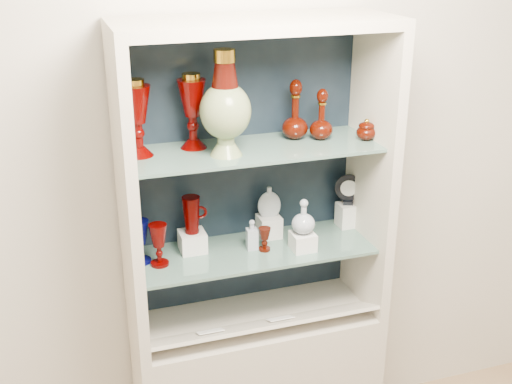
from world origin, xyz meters
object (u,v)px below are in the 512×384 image
object	(u,v)px
pedestal_lamp_left	(137,118)
pedestal_lamp_right	(192,111)
ruby_pitcher	(191,215)
cameo_medallion	(349,189)
ruby_decanter_a	(295,106)
clear_square_bottle	(252,234)
enamel_urn	(225,104)
cobalt_goblet	(140,242)
clear_round_decanter	(304,217)
flat_flask	(269,201)
ruby_goblet_small	(265,239)
ruby_decanter_b	(322,113)
ruby_goblet_tall	(159,245)
lidded_bowl	(366,129)

from	to	relation	value
pedestal_lamp_left	pedestal_lamp_right	bearing A→B (deg)	8.68
pedestal_lamp_left	ruby_pitcher	bearing A→B (deg)	6.96
pedestal_lamp_left	cameo_medallion	world-z (taller)	pedestal_lamp_left
ruby_decanter_a	cameo_medallion	size ratio (longest dim) A/B	1.90
pedestal_lamp_right	clear_square_bottle	bearing A→B (deg)	-17.67
enamel_urn	cobalt_goblet	size ratio (longest dim) A/B	2.18
enamel_urn	cobalt_goblet	distance (m)	0.62
clear_round_decanter	enamel_urn	bearing A→B (deg)	177.15
pedestal_lamp_left	flat_flask	size ratio (longest dim) A/B	2.11
ruby_goblet_small	ruby_pitcher	bearing A→B (deg)	162.64
enamel_urn	pedestal_lamp_left	bearing A→B (deg)	163.84
enamel_urn	ruby_decanter_b	xyz separation A→B (m)	(0.40, 0.07, -0.08)
ruby_decanter_b	ruby_pitcher	bearing A→B (deg)	175.37
cobalt_goblet	clear_round_decanter	xyz separation A→B (m)	(0.62, -0.09, 0.05)
ruby_goblet_tall	clear_square_bottle	distance (m)	0.37
pedestal_lamp_right	flat_flask	size ratio (longest dim) A/B	2.11
pedestal_lamp_left	clear_round_decanter	world-z (taller)	pedestal_lamp_left
pedestal_lamp_left	ruby_decanter_b	distance (m)	0.69
pedestal_lamp_right	clear_square_bottle	world-z (taller)	pedestal_lamp_right
flat_flask	ruby_pitcher	bearing A→B (deg)	-162.54
pedestal_lamp_left	pedestal_lamp_right	size ratio (longest dim) A/B	1.00
cobalt_goblet	ruby_pitcher	world-z (taller)	ruby_pitcher
clear_round_decanter	pedestal_lamp_right	bearing A→B (deg)	161.47
flat_flask	ruby_decanter_b	bearing A→B (deg)	-8.98
cameo_medallion	pedestal_lamp_right	bearing A→B (deg)	-156.51
clear_square_bottle	pedestal_lamp_right	bearing A→B (deg)	162.33
ruby_decanter_b	clear_round_decanter	size ratio (longest dim) A/B	1.54
enamel_urn	ruby_goblet_tall	world-z (taller)	enamel_urn
ruby_goblet_small	flat_flask	xyz separation A→B (m)	(0.06, 0.11, 0.11)
cameo_medallion	clear_round_decanter	bearing A→B (deg)	-128.44
ruby_goblet_tall	clear_round_decanter	xyz separation A→B (m)	(0.56, -0.05, 0.06)
ruby_goblet_small	clear_square_bottle	distance (m)	0.05
ruby_pitcher	flat_flask	size ratio (longest dim) A/B	1.13
clear_round_decanter	flat_flask	bearing A→B (deg)	119.80
cameo_medallion	ruby_decanter_a	bearing A→B (deg)	-151.80
pedestal_lamp_left	clear_round_decanter	size ratio (longest dim) A/B	2.02
enamel_urn	ruby_goblet_tall	size ratio (longest dim) A/B	2.26
cobalt_goblet	clear_square_bottle	bearing A→B (deg)	-3.10
clear_square_bottle	clear_round_decanter	distance (m)	0.21
clear_square_bottle	cameo_medallion	bearing A→B (deg)	10.12
cobalt_goblet	clear_square_bottle	size ratio (longest dim) A/B	1.37
cobalt_goblet	flat_flask	bearing A→B (deg)	6.75
pedestal_lamp_left	cobalt_goblet	bearing A→B (deg)	-154.78
ruby_decanter_a	ruby_pitcher	bearing A→B (deg)	179.53
pedestal_lamp_right	ruby_goblet_tall	world-z (taller)	pedestal_lamp_right
ruby_goblet_small	ruby_pitcher	xyz separation A→B (m)	(-0.27, 0.08, 0.11)
ruby_decanter_a	lidded_bowl	xyz separation A→B (m)	(0.25, -0.10, -0.09)
ruby_goblet_tall	ruby_pitcher	size ratio (longest dim) A/B	1.13
ruby_pitcher	cameo_medallion	bearing A→B (deg)	8.72
enamel_urn	lidded_bowl	size ratio (longest dim) A/B	4.37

